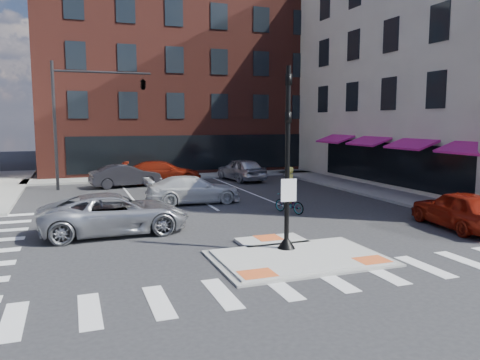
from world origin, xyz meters
name	(u,v)px	position (x,y,z in m)	size (l,w,h in m)	color
ground	(292,255)	(0.00, 0.00, 0.00)	(120.00, 120.00, 0.00)	#28282B
refuge_island	(295,256)	(0.00, -0.26, 0.05)	(5.40, 4.65, 0.13)	gray
sidewalk_e	(379,192)	(10.80, 10.00, 0.07)	(3.00, 24.00, 0.15)	gray
sidewalk_n	(202,175)	(3.00, 22.00, 0.07)	(26.00, 3.00, 0.15)	gray
building_n	(174,85)	(3.00, 31.99, 7.80)	(24.40, 18.40, 15.50)	#58231B
building_far_left	(90,116)	(-4.00, 52.00, 5.00)	(10.00, 12.00, 10.00)	slate
building_far_right	(183,109)	(9.00, 54.00, 6.00)	(12.00, 12.00, 12.00)	brown
signal_pole	(287,182)	(0.00, 0.40, 2.36)	(0.60, 0.60, 5.98)	black
mast_arm_signal	(120,92)	(-3.47, 18.00, 6.21)	(6.10, 2.24, 8.00)	black
silver_suv	(115,213)	(-5.13, 5.00, 0.79)	(2.62, 5.67, 1.58)	#A6A8AD
red_sedan	(460,210)	(8.05, 1.02, 0.79)	(1.88, 4.66, 1.59)	maroon
white_pickup	(193,190)	(-0.63, 10.48, 0.73)	(2.04, 5.02, 1.46)	silver
bg_car_dark	(126,176)	(-3.31, 17.99, 0.75)	(1.59, 4.55, 1.50)	#2A292E
bg_car_silver	(241,169)	(5.00, 18.44, 0.82)	(1.94, 4.82, 1.64)	silver
bg_car_red	(162,172)	(-0.69, 18.90, 0.78)	(2.19, 5.39, 1.56)	maroon
cyclist	(289,198)	(3.00, 6.37, 0.74)	(1.24, 1.84, 2.20)	#3F3F44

